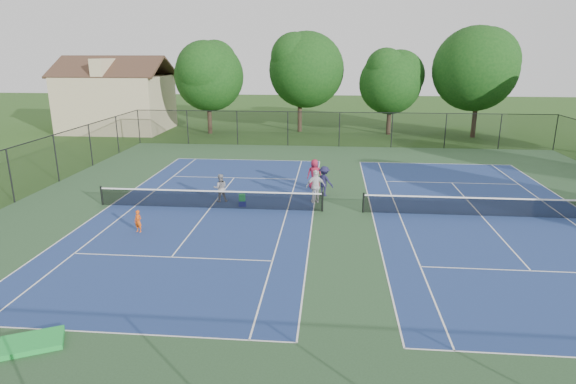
# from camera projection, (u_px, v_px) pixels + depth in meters

# --- Properties ---
(ground) EXTENTS (140.00, 140.00, 0.00)m
(ground) POSITION_uv_depth(u_px,v_px,m) (343.00, 212.00, 24.95)
(ground) COLOR #234716
(ground) RESTS_ON ground
(court_pad) EXTENTS (36.00, 36.00, 0.01)m
(court_pad) POSITION_uv_depth(u_px,v_px,m) (343.00, 212.00, 24.95)
(court_pad) COLOR #284829
(court_pad) RESTS_ON ground
(tennis_court_left) EXTENTS (12.00, 23.83, 1.07)m
(tennis_court_left) POSITION_uv_depth(u_px,v_px,m) (210.00, 206.00, 25.53)
(tennis_court_left) COLOR navy
(tennis_court_left) RESTS_ON ground
(tennis_court_right) EXTENTS (12.00, 23.83, 1.07)m
(tennis_court_right) POSITION_uv_depth(u_px,v_px,m) (482.00, 214.00, 24.31)
(tennis_court_right) COLOR navy
(tennis_court_right) RESTS_ON ground
(perimeter_fence) EXTENTS (36.08, 36.08, 3.02)m
(perimeter_fence) POSITION_uv_depth(u_px,v_px,m) (344.00, 182.00, 24.50)
(perimeter_fence) COLOR black
(perimeter_fence) RESTS_ON ground
(tree_back_a) EXTENTS (6.80, 6.80, 9.15)m
(tree_back_a) POSITION_uv_depth(u_px,v_px,m) (208.00, 72.00, 47.33)
(tree_back_a) COLOR #2D2116
(tree_back_a) RESTS_ON ground
(tree_back_b) EXTENTS (7.60, 7.60, 10.03)m
(tree_back_b) POSITION_uv_depth(u_px,v_px,m) (300.00, 66.00, 48.30)
(tree_back_b) COLOR #2D2116
(tree_back_b) RESTS_ON ground
(tree_back_c) EXTENTS (6.00, 6.00, 8.40)m
(tree_back_c) POSITION_uv_depth(u_px,v_px,m) (391.00, 79.00, 46.87)
(tree_back_c) COLOR #2D2116
(tree_back_c) RESTS_ON ground
(tree_back_d) EXTENTS (7.80, 7.80, 10.37)m
(tree_back_d) POSITION_uv_depth(u_px,v_px,m) (480.00, 65.00, 44.85)
(tree_back_d) COLOR #2D2116
(tree_back_d) RESTS_ON ground
(clapboard_house) EXTENTS (10.80, 8.10, 7.65)m
(clapboard_house) POSITION_uv_depth(u_px,v_px,m) (117.00, 101.00, 49.98)
(clapboard_house) COLOR tan
(clapboard_house) RESTS_ON ground
(child_player) EXTENTS (0.44, 0.36, 1.04)m
(child_player) POSITION_uv_depth(u_px,v_px,m) (138.00, 221.00, 22.04)
(child_player) COLOR #E54F0F
(child_player) RESTS_ON ground
(instructor) EXTENTS (0.90, 0.78, 1.58)m
(instructor) POSITION_uv_depth(u_px,v_px,m) (220.00, 188.00, 26.45)
(instructor) COLOR gray
(instructor) RESTS_ON ground
(bystander_a) EXTENTS (1.15, 0.70, 1.83)m
(bystander_a) POSITION_uv_depth(u_px,v_px,m) (316.00, 186.00, 26.30)
(bystander_a) COLOR silver
(bystander_a) RESTS_ON ground
(bystander_b) EXTENTS (1.30, 1.13, 1.75)m
(bystander_b) POSITION_uv_depth(u_px,v_px,m) (324.00, 181.00, 27.52)
(bystander_b) COLOR #1D1B3C
(bystander_b) RESTS_ON ground
(bystander_c) EXTENTS (0.96, 0.70, 1.81)m
(bystander_c) POSITION_uv_depth(u_px,v_px,m) (314.00, 174.00, 29.01)
(bystander_c) COLOR maroon
(bystander_c) RESTS_ON ground
(ball_crate) EXTENTS (0.45, 0.40, 0.30)m
(ball_crate) POSITION_uv_depth(u_px,v_px,m) (242.00, 203.00, 25.89)
(ball_crate) COLOR navy
(ball_crate) RESTS_ON ground
(ball_hopper) EXTENTS (0.38, 0.33, 0.36)m
(ball_hopper) POSITION_uv_depth(u_px,v_px,m) (242.00, 197.00, 25.79)
(ball_hopper) COLOR green
(ball_hopper) RESTS_ON ball_crate
(green_tarp) EXTENTS (1.98, 1.72, 0.16)m
(green_tarp) POSITION_uv_depth(u_px,v_px,m) (31.00, 343.00, 13.59)
(green_tarp) COLOR green
(green_tarp) RESTS_ON ground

